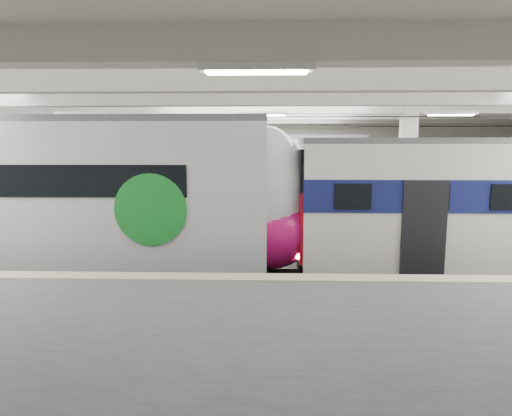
{
  "coord_description": "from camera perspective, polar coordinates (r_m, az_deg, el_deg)",
  "views": [
    {
      "loc": [
        0.17,
        -12.1,
        3.86
      ],
      "look_at": [
        -0.21,
        1.0,
        2.0
      ],
      "focal_mm": 30.0,
      "sensor_mm": 36.0,
      "label": 1
    }
  ],
  "objects": [
    {
      "name": "station_hall",
      "position": [
        10.38,
        0.75,
        4.68
      ],
      "size": [
        36.0,
        24.0,
        5.75
      ],
      "color": "black",
      "rests_on": "ground"
    },
    {
      "name": "far_train",
      "position": [
        17.92,
        -7.83,
        2.84
      ],
      "size": [
        13.63,
        3.08,
        4.35
      ],
      "rotation": [
        0.0,
        0.0,
        0.02
      ],
      "color": "silver",
      "rests_on": "ground"
    },
    {
      "name": "modern_emu",
      "position": [
        13.34,
        -22.21,
        0.8
      ],
      "size": [
        14.71,
        3.04,
        4.7
      ],
      "color": "silver",
      "rests_on": "ground"
    }
  ]
}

